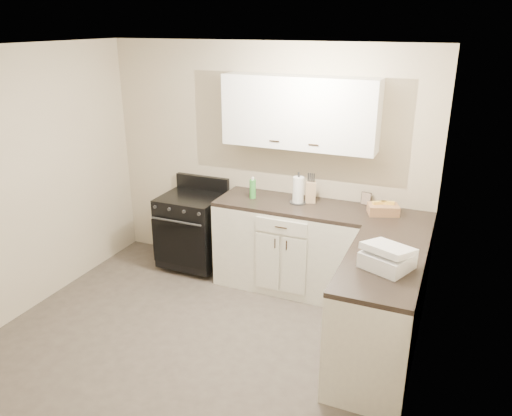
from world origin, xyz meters
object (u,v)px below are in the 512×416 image
at_px(knife_block, 311,192).
at_px(paper_towel, 298,190).
at_px(stove, 192,230).
at_px(countertop_grill, 387,260).
at_px(wicker_basket, 383,209).

bearing_deg(knife_block, paper_towel, -168.35).
relative_size(stove, countertop_grill, 2.41).
distance_m(paper_towel, wicker_basket, 0.86).
bearing_deg(stove, wicker_basket, 2.32).
xyz_separation_m(knife_block, paper_towel, (-0.11, -0.07, 0.03)).
height_order(wicker_basket, countertop_grill, countertop_grill).
bearing_deg(stove, knife_block, 5.77).
height_order(paper_towel, countertop_grill, paper_towel).
xyz_separation_m(stove, countertop_grill, (2.29, -1.03, 0.54)).
xyz_separation_m(knife_block, wicker_basket, (0.74, -0.05, -0.06)).
distance_m(knife_block, paper_towel, 0.13).
height_order(paper_towel, wicker_basket, paper_towel).
relative_size(stove, paper_towel, 2.91).
bearing_deg(knife_block, stove, 165.92).
height_order(stove, knife_block, knife_block).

